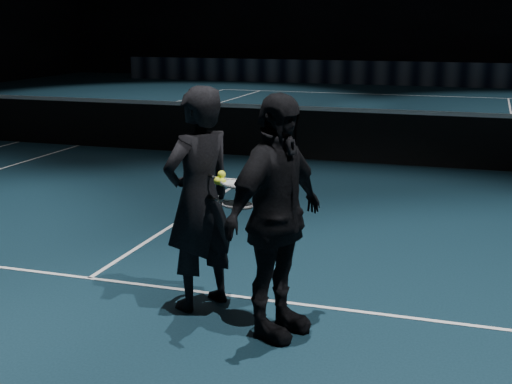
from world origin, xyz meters
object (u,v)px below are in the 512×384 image
Objects in this scene: player_b at (275,218)px; tennis_balls at (221,179)px; racket_lower at (238,205)px; racket_upper at (236,184)px; player_a at (199,199)px.

player_b is 0.63m from tennis_balls.
racket_lower is (-0.36, 0.17, 0.03)m from player_b.
racket_upper is at bearing 80.34° from player_b.
player_a and player_b have the same top height.
tennis_balls is at bearing 95.94° from player_a.
player_b reaches higher than racket_upper.
tennis_balls is at bearing 178.53° from racket_lower.
tennis_balls is (-0.18, 0.09, 0.18)m from racket_lower.
player_a is 2.78× the size of racket_lower.
player_a is 0.45m from racket_lower.
tennis_balls reaches higher than racket_lower.
tennis_balls reaches higher than racket_upper.
player_a reaches higher than racket_upper.
player_b is 2.78× the size of racket_lower.
player_b is 0.49m from racket_upper.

